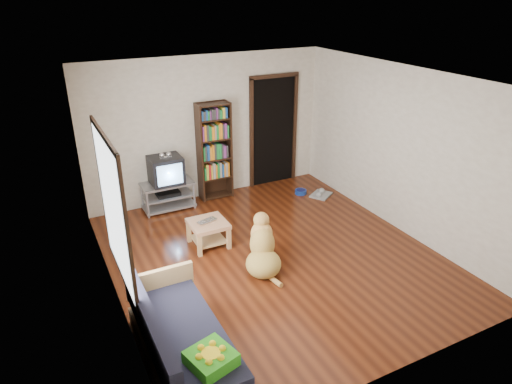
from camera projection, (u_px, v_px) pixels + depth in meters
name	position (u px, v px, depth m)	size (l,w,h in m)	color
ground	(273.00, 256.00, 6.75)	(5.00, 5.00, 0.00)	#54220E
ceiling	(277.00, 79.00, 5.67)	(5.00, 5.00, 0.00)	white
wall_back	(208.00, 128.00, 8.24)	(4.50, 4.50, 0.00)	silver
wall_front	(408.00, 267.00, 4.18)	(4.50, 4.50, 0.00)	silver
wall_left	(106.00, 209.00, 5.28)	(5.00, 5.00, 0.00)	silver
wall_right	(400.00, 150.00, 7.14)	(5.00, 5.00, 0.00)	silver
green_cushion	(211.00, 358.00, 4.25)	(0.40, 0.40, 0.13)	green
laptop	(209.00, 222.00, 6.85)	(0.31, 0.20, 0.02)	silver
dog_bowl	(301.00, 192.00, 8.76)	(0.22, 0.22, 0.08)	navy
grey_rag	(321.00, 195.00, 8.69)	(0.40, 0.32, 0.03)	#989898
window	(113.00, 210.00, 4.80)	(0.03, 1.46, 1.70)	white
doorway	(273.00, 129.00, 8.85)	(1.03, 0.05, 2.19)	black
tv_stand	(168.00, 195.00, 8.09)	(0.90, 0.45, 0.50)	#99999E
crt_tv	(165.00, 169.00, 7.91)	(0.55, 0.52, 0.58)	black
bookshelf	(214.00, 146.00, 8.26)	(0.60, 0.30, 1.80)	black
sofa	(181.00, 343.00, 4.75)	(0.80, 1.80, 0.80)	tan
coffee_table	(208.00, 229.00, 6.93)	(0.55, 0.55, 0.40)	tan
dog	(263.00, 250.00, 6.36)	(0.66, 0.96, 0.79)	tan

